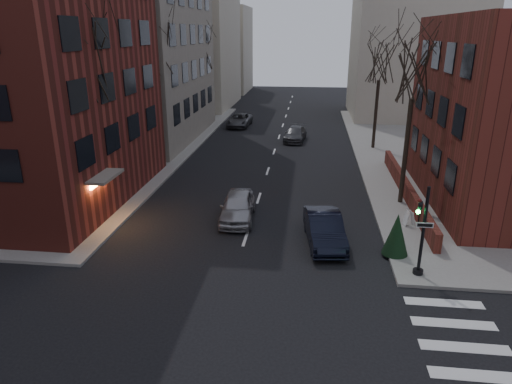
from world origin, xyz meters
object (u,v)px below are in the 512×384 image
Objects in this scene: tree_left_c at (200,52)px; car_lane_gray at (295,134)px; tree_left_a at (82,65)px; tree_right_b at (380,62)px; car_lane_far at (239,120)px; sandwich_board at (409,218)px; tree_right_a at (415,70)px; car_lane_silver at (238,207)px; streetlamp_near at (151,118)px; parked_sedan at (324,229)px; evergreen_shrub at (396,234)px; traffic_signal at (421,237)px; tree_left_b at (156,48)px; streetlamp_far at (211,86)px.

tree_left_c reaches higher than car_lane_gray.
tree_left_a is 25.19m from tree_right_b.
car_lane_far is 29.66m from sandwich_board.
tree_left_a is 18.05m from tree_right_a.
car_lane_silver is (-9.60, -3.60, -7.25)m from tree_right_a.
sandwich_board is at bearing -24.47° from streetlamp_near.
sandwich_board is (9.42, -0.05, -0.21)m from car_lane_silver.
parked_sedan is at bearing -70.64° from car_lane_far.
evergreen_shrub is at bearing -70.73° from car_lane_gray.
traffic_signal is at bearing -61.64° from tree_left_c.
car_lane_gray is 0.91× the size of car_lane_far.
car_lane_gray is at bearing 62.87° from tree_left_a.
streetlamp_near is at bearing -122.55° from car_lane_gray.
traffic_signal is 20.86m from streetlamp_near.
sandwich_board is at bearing -92.86° from tree_right_a.
tree_left_b reaches higher than car_lane_silver.
tree_left_a is 5.07× the size of evergreen_shrub.
evergreen_shrub is (16.10, -15.18, -7.75)m from tree_left_b.
sandwich_board is (17.42, -11.65, -8.35)m from tree_left_b.
tree_left_a is 1.12× the size of tree_right_b.
tree_right_a is 1.55× the size of streetlamp_far.
car_lane_silver is 0.90× the size of car_lane_far.
traffic_signal is 5.56m from sandwich_board.
streetlamp_far is (0.60, 28.00, -4.23)m from tree_left_a.
car_lane_silver is at bearing -55.41° from tree_left_b.
tree_right_a reaches higher than sandwich_board.
streetlamp_near is at bearing -97.81° from car_lane_far.
tree_right_b reaches higher than evergreen_shrub.
tree_right_b is (0.00, 14.00, -0.44)m from tree_right_a.
tree_left_b is 1.11× the size of tree_right_a.
tree_right_b is 20.01m from streetlamp_far.
car_lane_far is (-4.00, 26.40, -0.08)m from car_lane_silver.
tree_left_c is 1.93× the size of car_lane_far.
tree_right_a is 1.06× the size of tree_right_b.
evergreen_shrub is at bearing -11.18° from tree_left_a.
sandwich_board is (6.94, -20.10, -0.10)m from car_lane_gray.
tree_left_c is 4.33m from streetlamp_far.
streetlamp_near is at bearing -149.53° from tree_right_b.
streetlamp_far is 1.37× the size of car_lane_gray.
tree_left_c is 27.79m from car_lane_silver.
tree_right_a is 4.80× the size of evergreen_shrub.
streetlamp_near is (-17.00, -10.00, -3.35)m from tree_right_b.
tree_left_c is at bearing 128.66° from tree_right_a.
car_lane_silver is (7.40, -7.60, -3.46)m from streetlamp_near.
tree_left_b is 1.11× the size of tree_left_c.
parked_sedan is at bearing -65.53° from tree_left_c.
streetlamp_far is (-17.00, 24.00, -3.79)m from tree_right_a.
tree_right_b is at bearing -30.47° from car_lane_far.
evergreen_shrub reaches higher than parked_sedan.
tree_left_b is at bearing 155.56° from tree_right_a.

